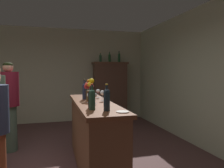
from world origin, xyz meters
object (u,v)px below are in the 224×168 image
(wine_glass_front, at_px, (95,96))
(wine_glass_spare, at_px, (89,96))
(display_bottle_midleft, at_px, (109,58))
(cheese_plate, at_px, (123,112))
(display_bottle_center, at_px, (119,57))
(wine_bottle_merlot, at_px, (92,98))
(wine_glass_mid, at_px, (102,93))
(display_bottle_left, at_px, (100,58))
(patron_by_cabinet, at_px, (9,103))
(flower_arrangement, at_px, (89,89))
(wine_bottle_syrah, at_px, (107,99))
(display_cabinet, at_px, (110,90))
(bar_counter, at_px, (93,135))
(wine_bottle_pinot, at_px, (91,98))
(wine_glass_rear, at_px, (98,92))
(wine_bottle_chardonnay, at_px, (85,90))

(wine_glass_front, bearing_deg, wine_glass_spare, 120.03)
(wine_glass_spare, xyz_separation_m, display_bottle_midleft, (1.17, 3.24, 0.80))
(cheese_plate, height_order, display_bottle_center, display_bottle_center)
(wine_bottle_merlot, distance_m, wine_glass_mid, 0.80)
(display_bottle_left, relative_size, patron_by_cabinet, 0.17)
(wine_bottle_merlot, distance_m, cheese_plate, 0.43)
(flower_arrangement, height_order, cheese_plate, flower_arrangement)
(wine_bottle_syrah, bearing_deg, flower_arrangement, 93.19)
(patron_by_cabinet, bearing_deg, display_cabinet, 58.90)
(bar_counter, xyz_separation_m, display_bottle_center, (1.39, 3.15, 1.45))
(bar_counter, relative_size, wine_bottle_pinot, 7.70)
(display_cabinet, bearing_deg, display_bottle_midleft, 180.00)
(wine_bottle_syrah, relative_size, wine_glass_front, 2.03)
(flower_arrangement, bearing_deg, wine_glass_rear, 58.14)
(wine_bottle_syrah, height_order, wine_glass_rear, wine_bottle_syrah)
(wine_bottle_chardonnay, relative_size, flower_arrangement, 0.94)
(display_bottle_midleft, height_order, patron_by_cabinet, display_bottle_midleft)
(wine_glass_spare, distance_m, patron_by_cabinet, 1.86)
(wine_bottle_chardonnay, height_order, display_bottle_midleft, display_bottle_midleft)
(wine_bottle_syrah, bearing_deg, wine_bottle_pinot, 118.92)
(bar_counter, height_order, patron_by_cabinet, patron_by_cabinet)
(display_cabinet, bearing_deg, bar_counter, -109.20)
(display_cabinet, height_order, wine_bottle_syrah, display_cabinet)
(display_bottle_midleft, bearing_deg, wine_glass_spare, -109.78)
(wine_bottle_pinot, xyz_separation_m, flower_arrangement, (0.09, 0.69, 0.07))
(bar_counter, relative_size, wine_glass_spare, 15.27)
(bar_counter, xyz_separation_m, wine_glass_rear, (0.18, 0.49, 0.64))
(wine_glass_spare, distance_m, display_bottle_center, 3.65)
(wine_glass_mid, xyz_separation_m, display_bottle_midleft, (0.92, 3.09, 0.78))
(flower_arrangement, bearing_deg, wine_bottle_merlot, -97.01)
(display_bottle_midleft, bearing_deg, display_bottle_left, 180.00)
(wine_bottle_merlot, relative_size, wine_glass_front, 2.01)
(wine_bottle_chardonnay, bearing_deg, display_bottle_center, 62.27)
(wine_bottle_pinot, xyz_separation_m, display_bottle_midleft, (1.21, 3.69, 0.78))
(display_bottle_left, bearing_deg, display_cabinet, -0.00)
(wine_bottle_merlot, bearing_deg, display_bottle_center, 68.25)
(display_bottle_midleft, bearing_deg, patron_by_cabinet, -141.71)
(bar_counter, distance_m, wine_bottle_pinot, 0.85)
(bar_counter, relative_size, wine_bottle_merlot, 7.05)
(wine_bottle_syrah, xyz_separation_m, display_bottle_center, (1.37, 3.95, 0.78))
(wine_glass_front, relative_size, wine_glass_spare, 1.08)
(wine_glass_rear, xyz_separation_m, patron_by_cabinet, (-1.60, 0.68, -0.24))
(wine_bottle_chardonnay, relative_size, display_bottle_center, 0.98)
(wine_glass_front, distance_m, flower_arrangement, 0.37)
(bar_counter, bearing_deg, display_cabinet, 70.80)
(display_cabinet, height_order, cheese_plate, display_cabinet)
(wine_glass_rear, bearing_deg, wine_bottle_syrah, -96.98)
(wine_glass_mid, relative_size, flower_arrangement, 0.48)
(wine_bottle_chardonnay, bearing_deg, wine_glass_spare, -89.52)
(wine_bottle_syrah, relative_size, cheese_plate, 2.18)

